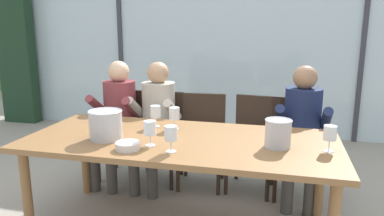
{
  "coord_description": "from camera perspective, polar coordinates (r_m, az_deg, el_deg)",
  "views": [
    {
      "loc": [
        0.7,
        -2.47,
        1.54
      ],
      "look_at": [
        0.0,
        0.35,
        0.88
      ],
      "focal_mm": 34.39,
      "sensor_mm": 36.0,
      "label": 1
    }
  ],
  "objects": [
    {
      "name": "ground",
      "position": [
        3.86,
        2.37,
        -10.74
      ],
      "size": [
        14.0,
        14.0,
        0.0
      ],
      "primitive_type": "plane",
      "color": "#9E9384"
    },
    {
      "name": "window_glass_panel",
      "position": [
        5.22,
        6.34,
        10.07
      ],
      "size": [
        7.46,
        0.03,
        2.6
      ],
      "primitive_type": "cube",
      "color": "silver",
      "rests_on": "ground"
    },
    {
      "name": "window_mullion_left",
      "position": [
        5.67,
        -11.01,
        10.12
      ],
      "size": [
        0.06,
        0.06,
        2.6
      ],
      "primitive_type": "cube",
      "color": "#38383D",
      "rests_on": "ground"
    },
    {
      "name": "window_mullion_right",
      "position": [
        5.24,
        25.03,
        8.98
      ],
      "size": [
        0.06,
        0.06,
        2.6
      ],
      "primitive_type": "cube",
      "color": "#38383D",
      "rests_on": "ground"
    },
    {
      "name": "hillside_vineyard",
      "position": [
        8.57,
        9.37,
        9.02
      ],
      "size": [
        13.46,
        2.4,
        2.01
      ],
      "primitive_type": "cube",
      "color": "#477A38",
      "rests_on": "ground"
    },
    {
      "name": "curtain_heavy_drape",
      "position": [
        6.45,
        -25.69,
        9.41
      ],
      "size": [
        0.56,
        0.2,
        2.6
      ],
      "primitive_type": "cube",
      "color": "#1E3823",
      "rests_on": "ground"
    },
    {
      "name": "dining_table",
      "position": [
        2.71,
        -1.8,
        -6.08
      ],
      "size": [
        2.26,
        1.0,
        0.73
      ],
      "color": "olive",
      "rests_on": "ground"
    },
    {
      "name": "chair_near_curtain",
      "position": [
        3.87,
        -10.07,
        -2.84
      ],
      "size": [
        0.45,
        0.45,
        0.88
      ],
      "rotation": [
        0.0,
        0.0,
        -0.01
      ],
      "color": "#332319",
      "rests_on": "ground"
    },
    {
      "name": "chair_left_of_center",
      "position": [
        3.73,
        -4.88,
        -3.25
      ],
      "size": [
        0.45,
        0.45,
        0.88
      ],
      "rotation": [
        0.0,
        0.0,
        0.01
      ],
      "color": "#332319",
      "rests_on": "ground"
    },
    {
      "name": "chair_center",
      "position": [
        3.61,
        1.67,
        -3.77
      ],
      "size": [
        0.47,
        0.47,
        0.88
      ],
      "rotation": [
        0.0,
        0.0,
        0.07
      ],
      "color": "#332319",
      "rests_on": "ground"
    },
    {
      "name": "chair_right_of_center",
      "position": [
        3.56,
        9.64,
        -4.21
      ],
      "size": [
        0.49,
        0.49,
        0.88
      ],
      "rotation": [
        0.0,
        0.0,
        -0.13
      ],
      "color": "#332319",
      "rests_on": "ground"
    },
    {
      "name": "chair_near_window_right",
      "position": [
        3.55,
        15.55,
        -4.56
      ],
      "size": [
        0.5,
        0.5,
        0.88
      ],
      "rotation": [
        0.0,
        0.0,
        0.14
      ],
      "color": "#332319",
      "rests_on": "ground"
    },
    {
      "name": "person_maroon_top",
      "position": [
        3.7,
        -11.59,
        -0.85
      ],
      "size": [
        0.47,
        0.62,
        1.2
      ],
      "rotation": [
        0.0,
        0.0,
        -0.03
      ],
      "color": "brown",
      "rests_on": "ground"
    },
    {
      "name": "person_beige_jumper",
      "position": [
        3.55,
        -5.63,
        -1.24
      ],
      "size": [
        0.48,
        0.62,
        1.2
      ],
      "rotation": [
        0.0,
        0.0,
        -0.06
      ],
      "color": "#B7AD9E",
      "rests_on": "ground"
    },
    {
      "name": "person_navy_polo",
      "position": [
        3.36,
        16.72,
        -2.54
      ],
      "size": [
        0.47,
        0.62,
        1.2
      ],
      "rotation": [
        0.0,
        0.0,
        -0.03
      ],
      "color": "#192347",
      "rests_on": "ground"
    },
    {
      "name": "ice_bucket_primary",
      "position": [
        2.72,
        -13.24,
        -2.48
      ],
      "size": [
        0.24,
        0.24,
        0.21
      ],
      "color": "#B7B7BC",
      "rests_on": "dining_table"
    },
    {
      "name": "ice_bucket_secondary",
      "position": [
        2.54,
        13.19,
        -3.78
      ],
      "size": [
        0.18,
        0.18,
        0.19
      ],
      "color": "#B7B7BC",
      "rests_on": "dining_table"
    },
    {
      "name": "tasting_bowl",
      "position": [
        2.48,
        -9.91,
        -5.79
      ],
      "size": [
        0.17,
        0.17,
        0.05
      ],
      "primitive_type": "cylinder",
      "color": "silver",
      "rests_on": "dining_table"
    },
    {
      "name": "wine_glass_by_left_taster",
      "position": [
        2.51,
        -6.55,
        -3.26
      ],
      "size": [
        0.08,
        0.08,
        0.17
      ],
      "color": "silver",
      "rests_on": "dining_table"
    },
    {
      "name": "wine_glass_near_bucket",
      "position": [
        2.54,
        20.6,
        -3.81
      ],
      "size": [
        0.08,
        0.08,
        0.17
      ],
      "color": "silver",
      "rests_on": "dining_table"
    },
    {
      "name": "wine_glass_center_pour",
      "position": [
        2.38,
        -3.3,
        -4.11
      ],
      "size": [
        0.08,
        0.08,
        0.17
      ],
      "color": "silver",
      "rests_on": "dining_table"
    },
    {
      "name": "wine_glass_by_right_taster",
      "position": [
        2.98,
        -5.68,
        -0.69
      ],
      "size": [
        0.08,
        0.08,
        0.17
      ],
      "color": "silver",
      "rests_on": "dining_table"
    },
    {
      "name": "wine_glass_spare_empty",
      "position": [
        2.9,
        -2.76,
        -0.99
      ],
      "size": [
        0.08,
        0.08,
        0.17
      ],
      "color": "silver",
      "rests_on": "dining_table"
    }
  ]
}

